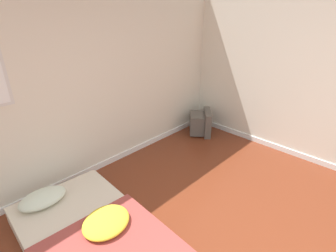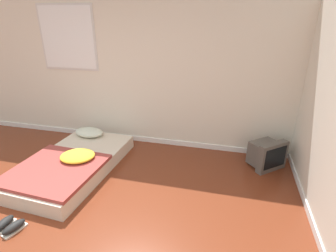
% 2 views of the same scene
% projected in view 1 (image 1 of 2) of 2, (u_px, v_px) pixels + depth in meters
% --- Properties ---
extents(wall_back, '(8.23, 0.08, 2.60)m').
position_uv_depth(wall_back, '(53.00, 94.00, 3.19)').
color(wall_back, silver).
rests_on(wall_back, ground_plane).
extents(mattress_bed, '(1.24, 2.05, 0.36)m').
position_uv_depth(mattress_bed, '(93.00, 239.00, 2.64)').
color(mattress_bed, beige).
rests_on(mattress_bed, ground_plane).
extents(crt_tv, '(0.60, 0.60, 0.46)m').
position_uv_depth(crt_tv, '(201.00, 123.00, 5.02)').
color(crt_tv, '#56514C').
rests_on(crt_tv, ground_plane).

